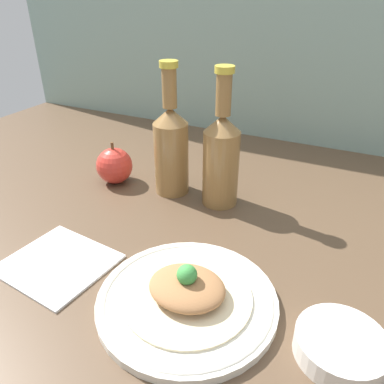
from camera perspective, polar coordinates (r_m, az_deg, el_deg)
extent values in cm
cube|color=brown|center=(65.32, 3.81, -9.24)|extent=(180.00, 110.00, 4.00)
cylinder|color=silver|center=(53.27, -0.75, -16.20)|extent=(24.68, 24.68, 1.25)
torus|color=silver|center=(52.96, -0.75, -15.86)|extent=(23.58, 23.58, 0.88)
cylinder|color=beige|center=(52.68, -0.75, -15.57)|extent=(17.70, 17.70, 0.40)
ellipsoid|color=#9E6B42|center=(51.58, -0.77, -14.31)|extent=(10.56, 8.98, 2.78)
sphere|color=green|center=(50.07, -0.78, -12.47)|extent=(2.76, 2.76, 2.76)
cylinder|color=olive|center=(76.43, -3.15, 5.12)|extent=(6.98, 6.98, 14.82)
cone|color=olive|center=(73.23, -3.35, 11.55)|extent=(6.98, 6.98, 3.14)
cylinder|color=olive|center=(71.81, -3.47, 15.54)|extent=(2.79, 2.79, 7.35)
cylinder|color=gold|center=(70.93, -3.58, 18.89)|extent=(3.49, 3.49, 1.20)
cylinder|color=olive|center=(72.26, 4.39, 3.59)|extent=(6.98, 6.98, 14.82)
cone|color=olive|center=(68.87, 4.68, 10.34)|extent=(6.98, 6.98, 3.14)
cylinder|color=olive|center=(67.36, 4.86, 14.57)|extent=(2.79, 2.79, 7.35)
cylinder|color=gold|center=(66.42, 5.02, 18.14)|extent=(3.49, 3.49, 1.20)
sphere|color=red|center=(83.12, -11.74, 3.95)|extent=(7.84, 7.84, 7.84)
cylinder|color=brown|center=(81.33, -12.06, 6.83)|extent=(0.63, 0.63, 1.76)
cube|color=white|center=(63.13, -19.78, -10.04)|extent=(17.12, 15.77, 0.80)
cylinder|color=silver|center=(50.48, 21.70, -20.97)|extent=(10.75, 10.75, 2.84)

